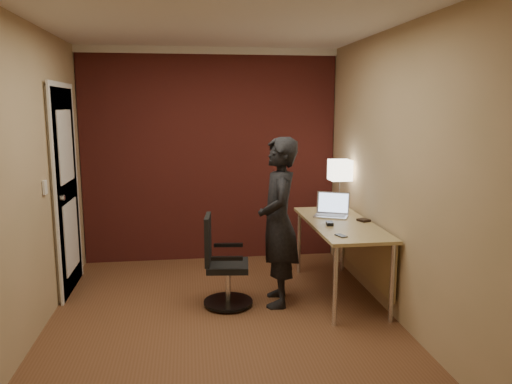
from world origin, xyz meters
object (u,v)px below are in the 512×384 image
phone (341,236)px  person (278,222)px  desk_lamp (340,171)px  office_chair (222,267)px  wallet (364,220)px  laptop (332,210)px  desk (347,235)px  mouse (330,224)px

phone → person: (-0.48, 0.38, 0.05)m
desk_lamp → person: bearing=-136.9°
office_chair → wallet: bearing=5.5°
desk_lamp → laptop: 0.52m
desk_lamp → person: person is taller
wallet → person: (-0.87, -0.14, 0.04)m
phone → wallet: 0.65m
laptop → office_chair: 1.30m
desk → wallet: (0.16, 0.00, 0.14)m
mouse → person: 0.50m
mouse → wallet: size_ratio=0.91×
desk_lamp → office_chair: size_ratio=0.64×
desk_lamp → mouse: size_ratio=5.35×
desk_lamp → mouse: desk_lamp is taller
desk → desk_lamp: (0.10, 0.62, 0.55)m
desk → mouse: mouse is taller
phone → person: 0.61m
wallet → person: 0.88m
office_chair → phone: bearing=-20.9°
desk_lamp → mouse: 0.89m
desk_lamp → office_chair: bearing=-150.6°
phone → desk: bearing=48.9°
desk_lamp → wallet: desk_lamp is taller
mouse → person: (-0.49, -0.03, 0.04)m
desk_lamp → office_chair: 1.72m
desk → person: 0.74m
desk_lamp → wallet: bearing=-84.7°
laptop → person: bearing=-146.0°
desk → office_chair: office_chair is taller
laptop → phone: 0.82m
wallet → mouse: bearing=-163.1°
laptop → office_chair: size_ratio=0.49×
desk → person: (-0.71, -0.14, 0.18)m
wallet → laptop: bearing=129.1°
phone → wallet: bearing=36.1°
mouse → laptop: bearing=78.1°
person → office_chair: bearing=-84.2°
desk → mouse: bearing=-152.5°
office_chair → person: person is taller
wallet → desk: bearing=-179.4°
phone → desk_lamp: bearing=56.7°
laptop → mouse: (-0.14, -0.40, -0.05)m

